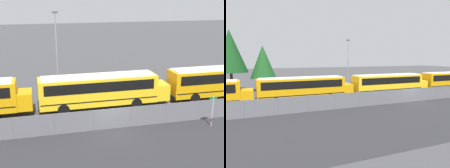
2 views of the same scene
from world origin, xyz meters
TOP-DOWN VIEW (x-y plane):
  - ground_plane at (0.00, 0.00)m, footprint 200.00×200.00m
  - road_strip at (0.00, -6.00)m, footprint 111.14×12.00m
  - fence at (-0.00, -0.00)m, footprint 77.21×0.07m
  - school_bus_2 at (0.20, 4.96)m, footprint 12.61×2.47m
  - school_bus_3 at (13.28, 4.98)m, footprint 12.61×2.47m
  - street_sign at (8.10, -1.56)m, footprint 0.70×0.09m
  - light_pole at (-3.30, 12.03)m, footprint 0.60×0.24m

SIDE VIEW (x-z plane):
  - ground_plane at x=0.00m, z-range 0.00..0.00m
  - road_strip at x=0.00m, z-range 0.00..0.01m
  - fence at x=0.00m, z-range 0.02..1.76m
  - street_sign at x=8.10m, z-range 0.09..2.71m
  - school_bus_2 at x=0.20m, z-range 0.32..3.59m
  - school_bus_3 at x=13.28m, z-range 0.32..3.59m
  - light_pole at x=-3.30m, z-range 0.39..9.22m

